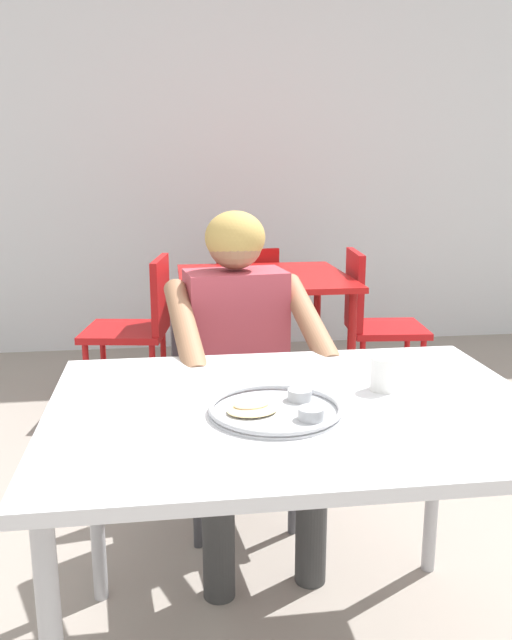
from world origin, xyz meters
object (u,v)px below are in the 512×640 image
at_px(drinking_cup, 384,372).
at_px(chair_foreground, 230,388).
at_px(thali_tray, 277,408).
at_px(chair_red_left, 140,321).
at_px(table_foreground, 296,432).
at_px(chair_red_right, 373,317).
at_px(table_background_red, 263,290).
at_px(chair_red_far, 242,300).
at_px(diner_foreground, 242,352).

xyz_separation_m(drinking_cup, chair_foreground, (-0.32, 0.81, -0.31)).
height_order(thali_tray, chair_red_left, chair_red_left).
distance_m(table_foreground, chair_red_right, 2.14).
relative_size(chair_red_left, chair_red_right, 0.98).
xyz_separation_m(drinking_cup, chair_red_left, (-0.69, 1.93, -0.31)).
xyz_separation_m(thali_tray, chair_foreground, (-0.02, 0.94, -0.28)).
bearing_deg(table_foreground, chair_red_left, 102.70).
relative_size(chair_foreground, chair_red_right, 0.99).
xyz_separation_m(table_foreground, table_background_red, (0.22, 1.98, -0.03)).
xyz_separation_m(chair_red_right, chair_red_far, (-0.66, 0.62, -0.01)).
xyz_separation_m(drinking_cup, chair_red_right, (0.59, 1.89, -0.31)).
relative_size(table_foreground, thali_tray, 3.81).
xyz_separation_m(thali_tray, drinking_cup, (0.30, 0.12, 0.03)).
bearing_deg(table_background_red, table_foreground, -96.26).
bearing_deg(table_foreground, table_background_red, 83.74).
height_order(drinking_cup, chair_red_right, chair_red_right).
relative_size(table_foreground, chair_foreground, 1.40).
bearing_deg(table_foreground, drinking_cup, 15.58).
bearing_deg(drinking_cup, chair_red_far, 91.53).
bearing_deg(chair_foreground, thali_tray, -88.94).
distance_m(diner_foreground, chair_red_right, 1.59).
height_order(chair_foreground, chair_red_left, chair_foreground).
bearing_deg(table_foreground, chair_foreground, 94.87).
bearing_deg(thali_tray, chair_red_right, 66.20).
bearing_deg(diner_foreground, table_background_red, 78.38).
bearing_deg(diner_foreground, chair_red_left, 106.45).
relative_size(table_background_red, chair_red_far, 1.11).
bearing_deg(chair_foreground, chair_red_left, 108.56).
bearing_deg(thali_tray, table_background_red, 82.30).
distance_m(table_foreground, chair_red_far, 2.59).
xyz_separation_m(diner_foreground, chair_red_right, (0.88, 1.30, -0.21)).
xyz_separation_m(thali_tray, chair_red_right, (0.89, 2.01, -0.28)).
relative_size(thali_tray, diner_foreground, 0.27).
distance_m(thali_tray, chair_foreground, 0.98).
xyz_separation_m(table_foreground, chair_foreground, (-0.08, 0.88, -0.19)).
bearing_deg(chair_red_right, thali_tray, -113.80).
height_order(thali_tray, chair_red_right, chair_red_right).
height_order(chair_red_right, chair_red_far, chair_red_right).
xyz_separation_m(drinking_cup, chair_red_far, (-0.07, 2.51, -0.33)).
xyz_separation_m(drinking_cup, diner_foreground, (-0.29, 0.59, -0.11)).
height_order(thali_tray, chair_red_far, chair_red_far).
bearing_deg(drinking_cup, chair_foreground, 111.15).
xyz_separation_m(chair_foreground, chair_red_far, (0.25, 1.69, -0.01)).
height_order(table_foreground, drinking_cup, drinking_cup).
bearing_deg(chair_red_left, diner_foreground, -73.55).
bearing_deg(thali_tray, chair_red_left, 100.83).
distance_m(drinking_cup, chair_foreground, 0.93).
relative_size(thali_tray, chair_red_far, 0.38).
bearing_deg(chair_red_far, chair_red_left, -137.25).
height_order(chair_foreground, chair_red_right, chair_red_right).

